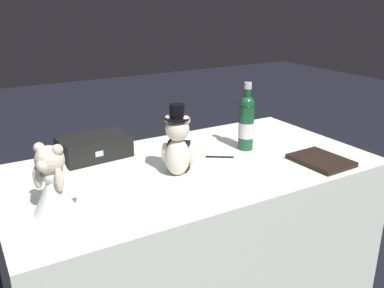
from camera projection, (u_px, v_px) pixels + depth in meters
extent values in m
cube|color=white|center=(192.00, 234.00, 2.00)|extent=(1.66, 0.88, 0.72)
ellipsoid|color=silver|center=(178.00, 157.00, 1.75)|extent=(0.11, 0.10, 0.16)
cube|color=black|center=(179.00, 155.00, 1.78)|extent=(0.10, 0.09, 0.12)
sphere|color=silver|center=(177.00, 129.00, 1.71)|extent=(0.10, 0.10, 0.10)
sphere|color=silver|center=(180.00, 127.00, 1.75)|extent=(0.04, 0.04, 0.04)
sphere|color=silver|center=(186.00, 120.00, 1.69)|extent=(0.04, 0.04, 0.04)
sphere|color=silver|center=(169.00, 119.00, 1.70)|extent=(0.04, 0.04, 0.04)
ellipsoid|color=silver|center=(191.00, 154.00, 1.75)|extent=(0.03, 0.03, 0.09)
ellipsoid|color=silver|center=(165.00, 152.00, 1.77)|extent=(0.03, 0.03, 0.09)
sphere|color=silver|center=(187.00, 165.00, 1.81)|extent=(0.05, 0.05, 0.05)
sphere|color=silver|center=(174.00, 164.00, 1.82)|extent=(0.05, 0.05, 0.05)
cylinder|color=black|center=(177.00, 118.00, 1.69)|extent=(0.11, 0.11, 0.01)
cylinder|color=black|center=(177.00, 111.00, 1.68)|extent=(0.06, 0.06, 0.06)
cone|color=white|center=(53.00, 192.00, 1.45)|extent=(0.15, 0.15, 0.15)
ellipsoid|color=white|center=(51.00, 175.00, 1.42)|extent=(0.07, 0.06, 0.07)
sphere|color=beige|center=(50.00, 160.00, 1.41)|extent=(0.10, 0.10, 0.10)
sphere|color=beige|center=(42.00, 166.00, 1.37)|extent=(0.04, 0.04, 0.04)
sphere|color=beige|center=(39.00, 148.00, 1.40)|extent=(0.04, 0.04, 0.04)
sphere|color=beige|center=(57.00, 150.00, 1.38)|extent=(0.04, 0.04, 0.04)
ellipsoid|color=beige|center=(38.00, 177.00, 1.42)|extent=(0.03, 0.03, 0.09)
ellipsoid|color=beige|center=(59.00, 180.00, 1.40)|extent=(0.03, 0.03, 0.09)
cone|color=white|center=(61.00, 173.00, 1.48)|extent=(0.17, 0.17, 0.17)
cylinder|color=#164C28|center=(246.00, 128.00, 2.04)|extent=(0.07, 0.07, 0.22)
sphere|color=#164C28|center=(247.00, 103.00, 2.00)|extent=(0.07, 0.07, 0.07)
cylinder|color=#164C28|center=(248.00, 93.00, 1.98)|extent=(0.03, 0.03, 0.09)
cylinder|color=silver|center=(248.00, 86.00, 1.97)|extent=(0.04, 0.04, 0.03)
cylinder|color=silver|center=(246.00, 130.00, 2.04)|extent=(0.08, 0.08, 0.08)
cylinder|color=black|center=(220.00, 157.00, 1.96)|extent=(0.11, 0.08, 0.01)
cone|color=silver|center=(206.00, 157.00, 1.96)|extent=(0.01, 0.01, 0.01)
cube|color=black|center=(94.00, 147.00, 1.95)|extent=(0.33, 0.22, 0.10)
cube|color=#B7B7BF|center=(99.00, 154.00, 1.87)|extent=(0.04, 0.01, 0.03)
cube|color=black|center=(321.00, 160.00, 1.90)|extent=(0.21, 0.26, 0.02)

